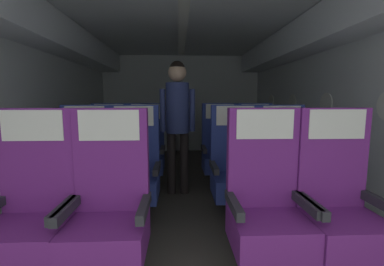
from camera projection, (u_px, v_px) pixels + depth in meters
ground at (184, 196)px, 3.24m from camera, size 3.74×6.13×0.02m
fuselage_shell at (183, 66)px, 3.29m from camera, size 3.62×5.78×2.19m
seat_a_left_window at (32, 212)px, 1.68m from camera, size 0.52×0.46×1.12m
seat_a_left_aisle at (109, 211)px, 1.70m from camera, size 0.52×0.46×1.12m
seat_a_right_aisle at (339, 206)px, 1.77m from camera, size 0.52×0.46×1.12m
seat_a_right_window at (266, 207)px, 1.76m from camera, size 0.52×0.46×1.12m
seat_b_left_window at (85, 172)px, 2.61m from camera, size 0.52×0.46×1.12m
seat_b_left_aisle at (134, 171)px, 2.63m from camera, size 0.52×0.46×1.12m
seat_b_right_aisle at (282, 169)px, 2.70m from camera, size 0.52×0.46×1.12m
seat_b_right_window at (236, 170)px, 2.69m from camera, size 0.52×0.46×1.12m
seat_c_left_window at (109, 152)px, 3.55m from camera, size 0.52×0.46×1.12m
seat_c_left_aisle at (146, 152)px, 3.58m from camera, size 0.52×0.46×1.12m
seat_c_right_aisle at (256, 151)px, 3.66m from camera, size 0.52×0.46×1.12m
seat_c_right_window at (220, 151)px, 3.63m from camera, size 0.52×0.46×1.12m
flight_attendant at (178, 113)px, 3.20m from camera, size 0.43×0.28×1.63m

